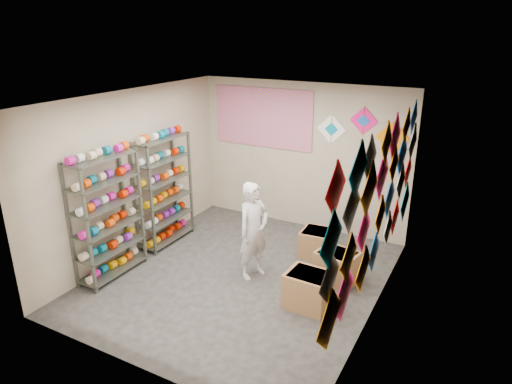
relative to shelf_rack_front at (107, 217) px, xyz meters
The scene contains 12 objects.
ground 2.19m from the shelf_rack_front, 25.53° to the left, with size 4.50×4.50×0.00m, color #282523.
room_walls 2.09m from the shelf_rack_front, 25.53° to the left, with size 4.50×4.50×4.50m.
shelf_rack_front is the anchor object (origin of this frame).
shelf_rack_back 1.30m from the shelf_rack_front, 90.00° to the left, with size 0.40×1.10×1.90m, color #4C5147.
string_spools 0.66m from the shelf_rack_front, 90.00° to the left, with size 0.12×2.36×0.12m.
kite_wall_display 3.92m from the shelf_rack_front, 12.89° to the left, with size 0.06×4.32×2.00m.
back_wall_kites 4.34m from the shelf_rack_front, 46.98° to the left, with size 1.60×0.02×0.76m.
poster 3.40m from the shelf_rack_front, 72.35° to the left, with size 2.00×0.01×1.10m, color #A355B8.
shopkeeper 2.17m from the shelf_rack_front, 27.05° to the left, with size 0.52×0.63×1.50m, color beige.
carton_a 3.11m from the shelf_rack_front, 11.89° to the left, with size 0.59×0.49×0.49m, color brown.
carton_b 3.49m from the shelf_rack_front, 24.72° to the left, with size 0.58×0.48×0.48m, color brown.
carton_c 3.33m from the shelf_rack_front, 39.15° to the left, with size 0.47×0.51×0.45m, color brown.
Camera 1 is at (3.09, -5.27, 3.61)m, focal length 32.00 mm.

